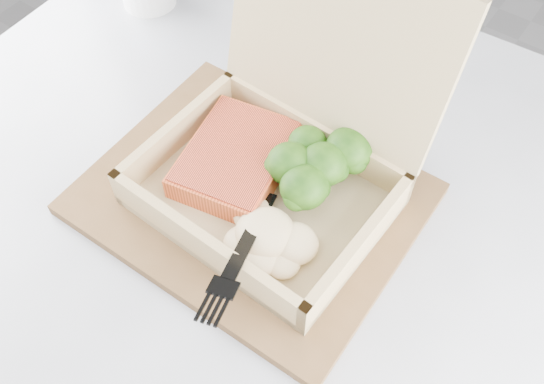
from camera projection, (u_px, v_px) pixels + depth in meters
The scene contains 8 objects.
cafe_table at pixel (242, 311), 0.78m from camera, with size 0.90×0.90×0.75m.
serving_tray at pixel (251, 199), 0.64m from camera, with size 0.33×0.26×0.01m, color brown.
takeout_container at pixel (287, 145), 0.60m from camera, with size 0.25×0.24×0.22m.
salmon_fillet at pixel (236, 159), 0.63m from camera, with size 0.10×0.13×0.03m, color #DF5C2B.
broccoli_pile at pixel (323, 170), 0.61m from camera, with size 0.12×0.12×0.04m, color #386B17, non-canonical shape.
mashed_potatoes at pixel (265, 232), 0.57m from camera, with size 0.09×0.08×0.03m, color beige.
plastic_fork at pixel (259, 214), 0.57m from camera, with size 0.07×0.17×0.03m.
receipt at pixel (345, 112), 0.72m from camera, with size 0.08×0.15×0.00m, color white.
Camera 1 is at (0.01, -0.35, 1.29)m, focal length 40.00 mm.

